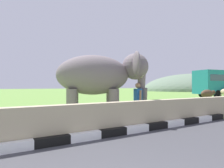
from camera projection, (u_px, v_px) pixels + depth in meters
name	position (u px, v px, depth m)	size (l,w,h in m)	color
striped_curb	(33.00, 144.00, 4.69)	(16.20, 0.20, 0.24)	white
barrier_parapet	(111.00, 118.00, 6.18)	(28.00, 0.36, 1.00)	tan
elephant	(101.00, 76.00, 8.45)	(4.02, 3.25, 2.96)	slate
person_handler	(138.00, 100.00, 8.48)	(0.34, 0.66, 1.66)	navy
cow_near	(208.00, 94.00, 15.63)	(1.90, 0.66, 1.23)	#473323
hill_east	(194.00, 91.00, 63.59)	(35.91, 28.73, 10.96)	slate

